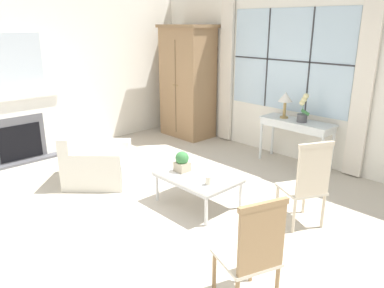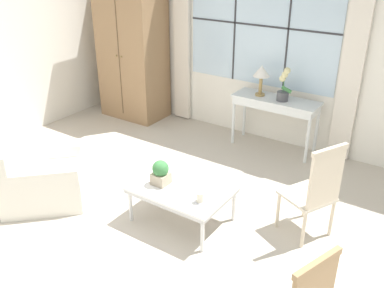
{
  "view_description": "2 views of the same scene",
  "coord_description": "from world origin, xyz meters",
  "px_view_note": "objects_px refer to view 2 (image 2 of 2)",
  "views": [
    {
      "loc": [
        3.53,
        -2.57,
        2.27
      ],
      "look_at": [
        -0.01,
        0.79,
        0.69
      ],
      "focal_mm": 35.0,
      "sensor_mm": 36.0,
      "label": 1
    },
    {
      "loc": [
        2.59,
        -2.58,
        2.77
      ],
      "look_at": [
        0.35,
        0.75,
        0.83
      ],
      "focal_mm": 40.0,
      "sensor_mm": 36.0,
      "label": 2
    }
  ],
  "objects_px": {
    "armoire": "(133,50)",
    "coffee_table": "(182,190)",
    "table_lamp": "(261,73)",
    "side_chair_wooden": "(316,188)",
    "potted_plant_small": "(161,172)",
    "potted_orchid": "(283,88)",
    "pillar_candle": "(200,198)",
    "console_table": "(276,105)",
    "armchair_upholstered": "(41,179)"
  },
  "relations": [
    {
      "from": "armoire",
      "to": "table_lamp",
      "type": "height_order",
      "value": "armoire"
    },
    {
      "from": "pillar_candle",
      "to": "console_table",
      "type": "bearing_deg",
      "value": 96.12
    },
    {
      "from": "armoire",
      "to": "console_table",
      "type": "distance_m",
      "value": 2.55
    },
    {
      "from": "pillar_candle",
      "to": "table_lamp",
      "type": "bearing_deg",
      "value": 102.11
    },
    {
      "from": "table_lamp",
      "to": "side_chair_wooden",
      "type": "xyz_separation_m",
      "value": [
        1.43,
        -1.68,
        -0.51
      ]
    },
    {
      "from": "side_chair_wooden",
      "to": "armchair_upholstered",
      "type": "bearing_deg",
      "value": -159.31
    },
    {
      "from": "table_lamp",
      "to": "side_chair_wooden",
      "type": "distance_m",
      "value": 2.26
    },
    {
      "from": "coffee_table",
      "to": "potted_plant_small",
      "type": "distance_m",
      "value": 0.29
    },
    {
      "from": "side_chair_wooden",
      "to": "potted_plant_small",
      "type": "bearing_deg",
      "value": -158.6
    },
    {
      "from": "armoire",
      "to": "console_table",
      "type": "xyz_separation_m",
      "value": [
        2.51,
        0.1,
        -0.46
      ]
    },
    {
      "from": "console_table",
      "to": "armchair_upholstered",
      "type": "relative_size",
      "value": 1.02
    },
    {
      "from": "potted_orchid",
      "to": "potted_plant_small",
      "type": "xyz_separation_m",
      "value": [
        -0.39,
        -2.23,
        -0.38
      ]
    },
    {
      "from": "table_lamp",
      "to": "pillar_candle",
      "type": "distance_m",
      "value": 2.45
    },
    {
      "from": "table_lamp",
      "to": "armchair_upholstered",
      "type": "relative_size",
      "value": 0.37
    },
    {
      "from": "coffee_table",
      "to": "side_chair_wooden",
      "type": "bearing_deg",
      "value": 21.95
    },
    {
      "from": "table_lamp",
      "to": "potted_orchid",
      "type": "bearing_deg",
      "value": -3.25
    },
    {
      "from": "potted_orchid",
      "to": "coffee_table",
      "type": "height_order",
      "value": "potted_orchid"
    },
    {
      "from": "potted_plant_small",
      "to": "pillar_candle",
      "type": "relative_size",
      "value": 2.2
    },
    {
      "from": "armoire",
      "to": "potted_plant_small",
      "type": "distance_m",
      "value": 3.15
    },
    {
      "from": "armoire",
      "to": "coffee_table",
      "type": "height_order",
      "value": "armoire"
    },
    {
      "from": "console_table",
      "to": "coffee_table",
      "type": "height_order",
      "value": "console_table"
    },
    {
      "from": "pillar_candle",
      "to": "armoire",
      "type": "bearing_deg",
      "value": 141.16
    },
    {
      "from": "console_table",
      "to": "pillar_candle",
      "type": "distance_m",
      "value": 2.34
    },
    {
      "from": "armoire",
      "to": "side_chair_wooden",
      "type": "bearing_deg",
      "value": -23.2
    },
    {
      "from": "table_lamp",
      "to": "pillar_candle",
      "type": "relative_size",
      "value": 3.52
    },
    {
      "from": "side_chair_wooden",
      "to": "coffee_table",
      "type": "distance_m",
      "value": 1.36
    },
    {
      "from": "pillar_candle",
      "to": "side_chair_wooden",
      "type": "bearing_deg",
      "value": 34.44
    },
    {
      "from": "potted_plant_small",
      "to": "pillar_candle",
      "type": "height_order",
      "value": "potted_plant_small"
    },
    {
      "from": "potted_orchid",
      "to": "armchair_upholstered",
      "type": "bearing_deg",
      "value": -122.75
    },
    {
      "from": "armoire",
      "to": "pillar_candle",
      "type": "relative_size",
      "value": 18.18
    },
    {
      "from": "console_table",
      "to": "side_chair_wooden",
      "type": "xyz_separation_m",
      "value": [
        1.18,
        -1.68,
        -0.09
      ]
    },
    {
      "from": "armoire",
      "to": "table_lamp",
      "type": "bearing_deg",
      "value": 2.41
    },
    {
      "from": "console_table",
      "to": "potted_orchid",
      "type": "distance_m",
      "value": 0.29
    },
    {
      "from": "potted_orchid",
      "to": "pillar_candle",
      "type": "distance_m",
      "value": 2.35
    },
    {
      "from": "potted_plant_small",
      "to": "armchair_upholstered",
      "type": "bearing_deg",
      "value": -160.08
    },
    {
      "from": "armchair_upholstered",
      "to": "side_chair_wooden",
      "type": "bearing_deg",
      "value": 20.69
    },
    {
      "from": "armchair_upholstered",
      "to": "pillar_candle",
      "type": "bearing_deg",
      "value": 12.79
    },
    {
      "from": "console_table",
      "to": "potted_plant_small",
      "type": "bearing_deg",
      "value": -97.24
    },
    {
      "from": "armchair_upholstered",
      "to": "potted_plant_small",
      "type": "xyz_separation_m",
      "value": [
        1.37,
        0.5,
        0.29
      ]
    },
    {
      "from": "armoire",
      "to": "potted_plant_small",
      "type": "bearing_deg",
      "value": -44.15
    },
    {
      "from": "potted_orchid",
      "to": "armchair_upholstered",
      "type": "distance_m",
      "value": 3.32
    },
    {
      "from": "potted_orchid",
      "to": "coffee_table",
      "type": "relative_size",
      "value": 0.46
    },
    {
      "from": "table_lamp",
      "to": "side_chair_wooden",
      "type": "relative_size",
      "value": 0.41
    },
    {
      "from": "potted_orchid",
      "to": "potted_plant_small",
      "type": "height_order",
      "value": "potted_orchid"
    },
    {
      "from": "armoire",
      "to": "side_chair_wooden",
      "type": "xyz_separation_m",
      "value": [
        3.69,
        -1.58,
        -0.55
      ]
    },
    {
      "from": "armoire",
      "to": "side_chair_wooden",
      "type": "height_order",
      "value": "armoire"
    },
    {
      "from": "armoire",
      "to": "coffee_table",
      "type": "bearing_deg",
      "value": -40.48
    },
    {
      "from": "side_chair_wooden",
      "to": "potted_plant_small",
      "type": "xyz_separation_m",
      "value": [
        -1.47,
        -0.58,
        -0.02
      ]
    },
    {
      "from": "console_table",
      "to": "potted_plant_small",
      "type": "xyz_separation_m",
      "value": [
        -0.29,
        -2.26,
        -0.11
      ]
    },
    {
      "from": "armoire",
      "to": "potted_plant_small",
      "type": "relative_size",
      "value": 8.25
    }
  ]
}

